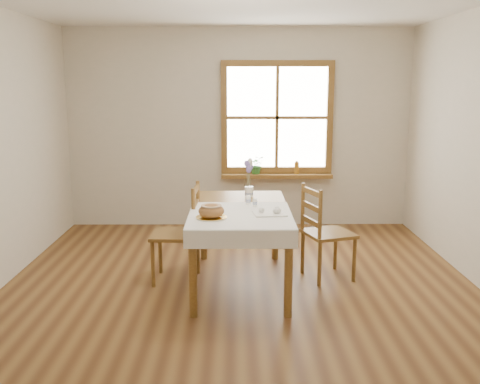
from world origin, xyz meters
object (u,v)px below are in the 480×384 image
Objects in this scene: flower_vase at (249,192)px; dining_table at (240,216)px; chair_left at (175,233)px; chair_right at (329,232)px; bread_plate at (211,218)px.

dining_table is at bearing -101.24° from flower_vase.
chair_right is at bearing 94.67° from chair_left.
bread_plate is (0.37, -0.54, 0.29)m from chair_left.
chair_left reaches higher than dining_table.
flower_vase is at bearing 78.76° from dining_table.
chair_right is at bearing -22.18° from flower_vase.
flower_vase reaches higher than dining_table.
dining_table is at bearing 60.46° from bread_plate.
chair_right is (1.49, 0.06, -0.01)m from chair_left.
chair_left is 1.49m from chair_right.
chair_left is 1.02× the size of chair_right.
flower_vase is (-0.77, 0.32, 0.33)m from chair_right.
chair_right is at bearing 28.31° from bread_plate.
bread_plate is (-0.25, -0.44, 0.10)m from dining_table.
chair_left is at bearing 170.44° from dining_table.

